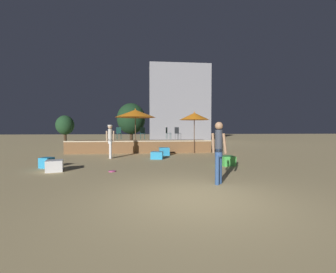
% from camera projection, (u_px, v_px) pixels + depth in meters
% --- Properties ---
extents(ground_plane, '(120.00, 120.00, 0.00)m').
position_uv_depth(ground_plane, '(194.00, 198.00, 5.36)').
color(ground_plane, tan).
extents(wooden_deck, '(9.80, 2.62, 0.86)m').
position_uv_depth(wooden_deck, '(140.00, 146.00, 16.27)').
color(wooden_deck, brown).
rests_on(wooden_deck, ground).
extents(patio_umbrella_0, '(2.02, 2.02, 2.81)m').
position_uv_depth(patio_umbrella_0, '(194.00, 116.00, 15.16)').
color(patio_umbrella_0, brown).
rests_on(patio_umbrella_0, ground).
extents(patio_umbrella_1, '(2.75, 2.75, 3.02)m').
position_uv_depth(patio_umbrella_1, '(135.00, 114.00, 15.29)').
color(patio_umbrella_1, brown).
rests_on(patio_umbrella_1, ground).
extents(cube_seat_0, '(0.73, 0.73, 0.39)m').
position_uv_depth(cube_seat_0, '(157.00, 155.00, 12.34)').
color(cube_seat_0, '#2D9EDB').
rests_on(cube_seat_0, ground).
extents(cube_seat_1, '(0.57, 0.57, 0.44)m').
position_uv_depth(cube_seat_1, '(47.00, 163.00, 9.53)').
color(cube_seat_1, '#2D9EDB').
rests_on(cube_seat_1, ground).
extents(cube_seat_2, '(0.63, 0.63, 0.48)m').
position_uv_depth(cube_seat_2, '(164.00, 151.00, 13.96)').
color(cube_seat_2, '#2D9EDB').
rests_on(cube_seat_2, ground).
extents(cube_seat_3, '(0.74, 0.74, 0.44)m').
position_uv_depth(cube_seat_3, '(55.00, 166.00, 8.71)').
color(cube_seat_3, white).
rests_on(cube_seat_3, ground).
extents(cube_seat_4, '(0.61, 0.61, 0.43)m').
position_uv_depth(cube_seat_4, '(228.00, 161.00, 10.12)').
color(cube_seat_4, '#4CC651').
rests_on(cube_seat_4, ground).
extents(person_0, '(0.42, 0.39, 1.87)m').
position_uv_depth(person_0, '(219.00, 149.00, 6.69)').
color(person_0, '#2D4C7F').
rests_on(person_0, ground).
extents(person_1, '(0.47, 0.31, 1.88)m').
position_uv_depth(person_1, '(110.00, 139.00, 12.43)').
color(person_1, white).
rests_on(person_1, ground).
extents(bistro_chair_0, '(0.44, 0.44, 0.90)m').
position_uv_depth(bistro_chair_0, '(119.00, 132.00, 16.76)').
color(bistro_chair_0, '#1E4C47').
rests_on(bistro_chair_0, wooden_deck).
extents(bistro_chair_1, '(0.40, 0.40, 0.90)m').
position_uv_depth(bistro_chair_1, '(143.00, 132.00, 16.92)').
color(bistro_chair_1, '#1E4C47').
rests_on(bistro_chair_1, wooden_deck).
extents(bistro_chair_2, '(0.44, 0.44, 0.90)m').
position_uv_depth(bistro_chair_2, '(168.00, 132.00, 17.18)').
color(bistro_chair_2, '#1E4C47').
rests_on(bistro_chair_2, wooden_deck).
extents(bistro_chair_3, '(0.46, 0.46, 0.90)m').
position_uv_depth(bistro_chair_3, '(177.00, 132.00, 16.32)').
color(bistro_chair_3, '#2D3338').
rests_on(bistro_chair_3, wooden_deck).
extents(frisbee_disc, '(0.27, 0.27, 0.03)m').
position_uv_depth(frisbee_disc, '(112.00, 171.00, 8.67)').
color(frisbee_disc, '#E54C99').
rests_on(frisbee_disc, ground).
extents(background_tree_0, '(1.76, 1.76, 2.98)m').
position_uv_depth(background_tree_0, '(65.00, 125.00, 22.49)').
color(background_tree_0, '#3D2B1C').
rests_on(background_tree_0, ground).
extents(background_tree_1, '(2.52, 2.52, 3.94)m').
position_uv_depth(background_tree_1, '(131.00, 119.00, 20.20)').
color(background_tree_1, '#3D2B1C').
rests_on(background_tree_1, ground).
extents(distant_building, '(8.80, 3.91, 10.95)m').
position_uv_depth(distant_building, '(179.00, 103.00, 33.59)').
color(distant_building, gray).
rests_on(distant_building, ground).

